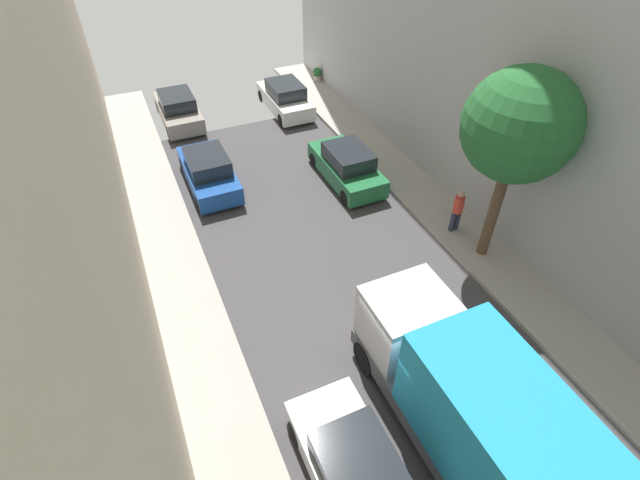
% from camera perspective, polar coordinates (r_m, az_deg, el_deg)
% --- Properties ---
extents(ground, '(32.00, 32.00, 0.00)m').
position_cam_1_polar(ground, '(13.75, 10.75, -15.94)').
color(ground, '#423F42').
extents(sidewalk_left, '(2.00, 44.00, 0.15)m').
position_cam_1_polar(sidewalk_left, '(12.65, -10.43, -23.60)').
color(sidewalk_left, '#A8A399').
rests_on(sidewalk_left, ground).
extents(sidewalk_right, '(2.00, 44.00, 0.15)m').
position_cam_1_polar(sidewalk_right, '(16.26, 25.92, -8.39)').
color(sidewalk_right, '#A8A399').
rests_on(sidewalk_right, ground).
extents(parked_car_left_1, '(1.78, 4.20, 1.57)m').
position_cam_1_polar(parked_car_left_1, '(11.57, 4.44, -26.40)').
color(parked_car_left_1, silver).
rests_on(parked_car_left_1, ground).
extents(parked_car_left_2, '(1.78, 4.20, 1.57)m').
position_cam_1_polar(parked_car_left_2, '(20.16, -13.33, 8.08)').
color(parked_car_left_2, '#194799').
rests_on(parked_car_left_2, ground).
extents(parked_car_left_3, '(1.78, 4.20, 1.57)m').
position_cam_1_polar(parked_car_left_3, '(25.61, -16.78, 14.89)').
color(parked_car_left_3, gray).
rests_on(parked_car_left_3, ground).
extents(parked_car_right_2, '(1.78, 4.20, 1.57)m').
position_cam_1_polar(parked_car_right_2, '(20.01, 3.27, 8.93)').
color(parked_car_right_2, '#1E6638').
rests_on(parked_car_right_2, ground).
extents(parked_car_right_3, '(1.78, 4.20, 1.57)m').
position_cam_1_polar(parked_car_right_3, '(25.87, -4.23, 16.76)').
color(parked_car_right_3, white).
rests_on(parked_car_right_3, ground).
extents(delivery_truck, '(2.26, 6.60, 3.38)m').
position_cam_1_polar(delivery_truck, '(11.52, 17.57, -18.52)').
color(delivery_truck, '#4C4C51').
rests_on(delivery_truck, ground).
extents(pedestrian, '(0.40, 0.36, 1.72)m').
position_cam_1_polar(pedestrian, '(17.66, 16.31, 3.57)').
color(pedestrian, '#2D334C').
rests_on(pedestrian, sidewalk_right).
extents(street_tree_1, '(3.36, 3.36, 6.55)m').
position_cam_1_polar(street_tree_1, '(14.92, 23.01, 12.50)').
color(street_tree_1, brown).
rests_on(street_tree_1, sidewalk_right).
extents(potted_plant_0, '(0.50, 0.50, 0.75)m').
position_cam_1_polar(potted_plant_0, '(29.26, -0.33, 19.46)').
color(potted_plant_0, '#B2A899').
rests_on(potted_plant_0, sidewalk_right).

